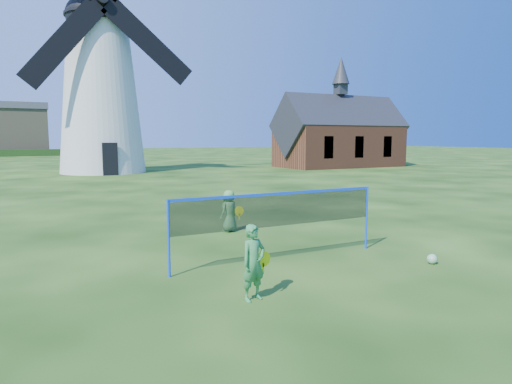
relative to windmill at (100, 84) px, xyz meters
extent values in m
plane|color=black|center=(-1.06, -28.42, -6.83)|extent=(220.00, 220.00, 0.00)
ellipsoid|color=black|center=(0.00, 0.02, 5.06)|extent=(4.67, 4.67, 3.50)
cylinder|color=black|center=(0.00, 0.02, 5.06)|extent=(4.84, 4.84, 0.19)
cube|color=black|center=(0.00, -3.16, -5.64)|extent=(1.08, 0.13, 2.38)
cube|color=black|center=(0.00, -2.51, -1.43)|extent=(0.76, 0.13, 0.97)
cube|color=black|center=(0.00, -1.99, 2.03)|extent=(0.65, 0.13, 0.86)
cylinder|color=black|center=(0.00, -2.25, 5.70)|extent=(0.76, 1.30, 0.76)
cylinder|color=black|center=(0.00, 2.73, 6.03)|extent=(2.38, 0.13, 2.38)
cylinder|color=black|center=(0.00, 2.18, 6.03)|extent=(0.15, 1.95, 0.15)
cube|color=black|center=(-2.72, -2.52, 2.48)|extent=(6.04, 0.11, 6.75)
cube|color=black|center=(3.22, -2.52, 2.98)|extent=(6.75, 0.11, 6.04)
cube|color=brown|center=(21.03, -2.80, -4.92)|extent=(11.46, 5.73, 3.82)
cube|color=#2D3035|center=(21.03, -2.80, -3.01)|extent=(12.03, 5.83, 5.83)
cube|color=#2D3035|center=(21.03, -2.80, 0.38)|extent=(0.95, 0.95, 0.95)
cone|color=#2D3035|center=(21.03, -2.80, 2.10)|extent=(1.62, 1.62, 2.48)
cube|color=black|center=(17.69, -5.61, -4.92)|extent=(0.95, 0.10, 1.91)
cube|color=black|center=(21.03, -5.61, -4.92)|extent=(0.95, 0.10, 1.91)
cube|color=black|center=(24.37, -5.61, -4.92)|extent=(0.95, 0.10, 1.91)
cylinder|color=blue|center=(-3.12, -28.57, -6.06)|extent=(0.05, 0.05, 1.55)
cylinder|color=blue|center=(1.88, -28.57, -6.06)|extent=(0.05, 0.05, 1.55)
cube|color=black|center=(-0.62, -28.57, -5.68)|extent=(5.00, 0.02, 0.70)
cube|color=blue|center=(-0.62, -28.57, -5.31)|extent=(5.00, 0.02, 0.06)
imported|color=#368947|center=(-2.21, -30.45, -6.18)|extent=(0.54, 0.42, 1.30)
cylinder|color=#F4FF0D|center=(-1.93, -30.27, -6.20)|extent=(0.28, 0.02, 0.28)
cube|color=#F4FF0D|center=(-1.93, -30.27, -6.37)|extent=(0.03, 0.02, 0.20)
imported|color=#539F4D|center=(-0.31, -25.16, -6.22)|extent=(0.70, 0.58, 1.22)
cylinder|color=#F4FF0D|center=(-0.09, -25.38, -6.21)|extent=(0.28, 0.02, 0.28)
cube|color=#F4FF0D|center=(-0.09, -25.38, -6.38)|extent=(0.03, 0.02, 0.20)
sphere|color=green|center=(2.24, -30.30, -6.72)|extent=(0.22, 0.22, 0.22)
cube|color=#8A7C5C|center=(-5.64, 43.58, -3.29)|extent=(7.24, 8.00, 7.09)
cube|color=#4C4C54|center=(-5.64, 43.58, 0.76)|extent=(7.54, 8.40, 1.00)
camera|label=1|loc=(-5.54, -36.98, -4.09)|focal=31.42mm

